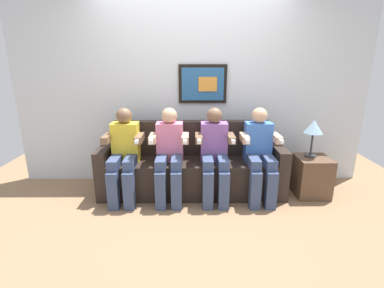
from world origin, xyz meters
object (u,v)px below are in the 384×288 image
at_px(person_leftmost, 124,152).
at_px(person_left_center, 169,151).
at_px(person_right_center, 215,151).
at_px(person_rightmost, 260,151).
at_px(side_table_right, 311,176).
at_px(couch, 192,169).
at_px(table_lamp, 314,128).

xyz_separation_m(person_leftmost, person_left_center, (0.54, -0.00, 0.00)).
relative_size(person_right_center, person_rightmost, 1.00).
distance_m(person_leftmost, person_left_center, 0.54).
distance_m(person_leftmost, person_rightmost, 1.62).
distance_m(person_leftmost, side_table_right, 2.34).
xyz_separation_m(person_right_center, side_table_right, (1.23, 0.06, -0.36)).
xyz_separation_m(couch, person_rightmost, (0.81, -0.17, 0.29)).
bearing_deg(person_right_center, person_rightmost, 0.00).
xyz_separation_m(couch, person_right_center, (0.27, -0.17, 0.29)).
bearing_deg(person_left_center, couch, 31.95).
distance_m(person_leftmost, table_lamp, 2.30).
bearing_deg(couch, side_table_right, -4.07).
relative_size(couch, person_left_center, 2.08).
relative_size(person_leftmost, person_left_center, 1.00).
bearing_deg(person_right_center, side_table_right, 2.85).
distance_m(person_right_center, table_lamp, 1.24).
xyz_separation_m(side_table_right, table_lamp, (-0.03, 0.05, 0.61)).
xyz_separation_m(person_rightmost, table_lamp, (0.67, 0.11, 0.25)).
bearing_deg(person_leftmost, side_table_right, 1.51).
bearing_deg(side_table_right, table_lamp, 120.49).
height_order(couch, side_table_right, couch).
height_order(person_left_center, person_rightmost, same).
distance_m(side_table_right, table_lamp, 0.61).
bearing_deg(person_leftmost, person_rightmost, -0.02).
xyz_separation_m(person_right_center, person_rightmost, (0.54, 0.00, 0.00)).
bearing_deg(person_leftmost, person_right_center, -0.02).
relative_size(person_leftmost, person_right_center, 1.00).
xyz_separation_m(person_leftmost, side_table_right, (2.31, 0.06, -0.36)).
bearing_deg(person_right_center, table_lamp, 5.16).
distance_m(person_leftmost, person_right_center, 1.08).
height_order(person_leftmost, person_rightmost, same).
bearing_deg(side_table_right, person_leftmost, -178.49).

